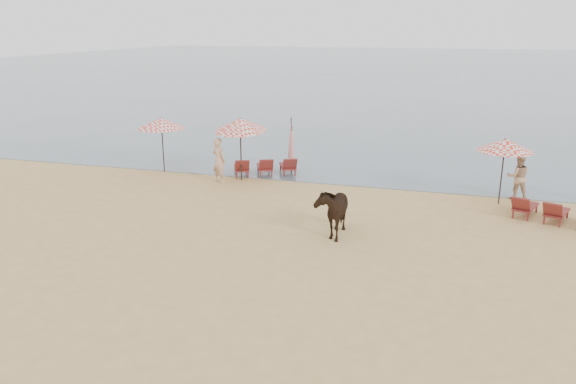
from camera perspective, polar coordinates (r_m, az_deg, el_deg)
name	(u,v)px	position (r m, az deg, el deg)	size (l,w,h in m)	color
ground	(228,296)	(13.37, -6.15, -10.45)	(120.00, 120.00, 0.00)	tan
sea	(425,66)	(91.28, 13.70, 12.34)	(160.00, 140.00, 0.06)	#51606B
lounger_cluster_left	(265,166)	(23.48, -2.34, 2.61)	(2.93, 2.41, 0.56)	maroon
lounger_cluster_right	(555,212)	(19.73, 25.53, -1.80)	(2.84, 2.24, 0.55)	maroon
umbrella_open_left_a	(161,123)	(24.34, -12.74, 6.84)	(2.05, 2.05, 2.34)	black
umbrella_open_left_b	(240,124)	(22.47, -4.88, 6.86)	(2.07, 2.11, 2.63)	black
umbrella_open_right	(505,145)	(20.69, 21.18, 4.48)	(1.92, 1.92, 2.34)	black
umbrella_closed_left	(291,138)	(24.23, 0.32, 5.52)	(0.28, 0.28, 2.28)	black
umbrella_closed_right	(292,144)	(23.62, 0.39, 4.93)	(0.25, 0.25, 2.08)	black
cow	(332,209)	(16.78, 4.52, -1.78)	(0.85, 1.86, 1.57)	black
beachgoer_left	(219,160)	(22.48, -7.04, 3.21)	(0.66, 0.43, 1.81)	tan
beachgoer_right_a	(518,177)	(21.78, 22.32, 1.43)	(0.80, 0.62, 1.65)	tan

